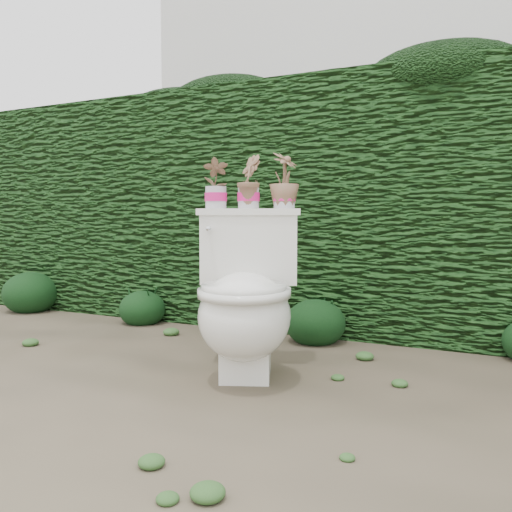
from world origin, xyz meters
The scene contains 10 objects.
ground centered at (0.00, 0.00, 0.00)m, with size 60.00×60.00×0.00m, color #6E624C.
hedge centered at (0.00, 1.60, 0.80)m, with size 8.00×1.00×1.60m, color #25571D.
house_wall centered at (0.60, 6.00, 2.00)m, with size 8.00×3.50×4.00m, color silver.
toilet centered at (0.03, 0.17, 0.36)m, with size 0.69×0.80×0.78m.
potted_plant_left centered at (-0.22, 0.33, 0.89)m, with size 0.12×0.08×0.24m, color #25792F.
potted_plant_center centered at (-0.07, 0.39, 0.90)m, with size 0.14×0.11×0.25m, color #25792F.
potted_plant_right centered at (0.09, 0.46, 0.91)m, with size 0.15×0.15×0.26m, color #25792F.
liriope_clump_0 centered at (-2.32, 1.01, 0.17)m, with size 0.42×0.42×0.34m, color #143A14.
liriope_clump_1 centered at (-1.22, 1.00, 0.13)m, with size 0.32×0.32×0.26m, color #143A14.
liriope_clump_2 centered at (0.06, 0.99, 0.14)m, with size 0.35×0.35×0.28m, color #143A14.
Camera 1 is at (1.15, -1.99, 0.73)m, focal length 38.00 mm.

